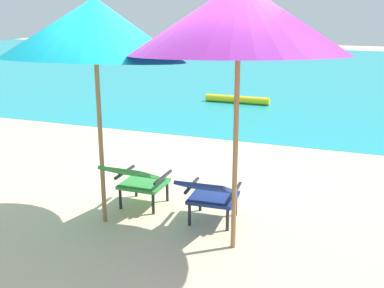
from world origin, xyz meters
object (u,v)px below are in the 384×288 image
(lounge_chair_left, at_px, (137,179))
(beach_umbrella_right, at_px, (239,19))
(swim_buoy, at_px, (237,99))
(beach_umbrella_left, at_px, (94,29))
(lounge_chair_right, at_px, (209,193))

(lounge_chair_left, relative_size, beach_umbrella_right, 0.33)
(swim_buoy, bearing_deg, lounge_chair_left, -85.26)
(beach_umbrella_left, relative_size, beach_umbrella_right, 0.96)
(lounge_chair_right, distance_m, beach_umbrella_left, 2.13)
(lounge_chair_right, xyz_separation_m, beach_umbrella_right, (0.38, -0.37, 1.89))
(swim_buoy, xyz_separation_m, beach_umbrella_left, (0.32, -7.01, 2.07))
(beach_umbrella_right, bearing_deg, beach_umbrella_left, 176.89)
(lounge_chair_left, height_order, lounge_chair_right, same)
(lounge_chair_left, height_order, beach_umbrella_left, beach_umbrella_left)
(beach_umbrella_left, bearing_deg, lounge_chair_right, 13.62)
(lounge_chair_left, distance_m, lounge_chair_right, 0.96)
(lounge_chair_left, bearing_deg, lounge_chair_right, -7.42)
(swim_buoy, distance_m, lounge_chair_right, 6.90)
(lounge_chair_right, bearing_deg, lounge_chair_left, 172.58)
(swim_buoy, relative_size, lounge_chair_left, 1.83)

